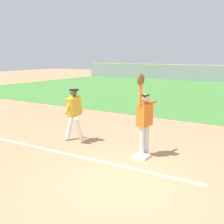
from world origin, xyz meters
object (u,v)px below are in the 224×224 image
Objects in this scene: fielder at (144,116)px; runner at (74,111)px; parked_car_green at (189,73)px; baseball at (140,94)px; first_base at (142,156)px.

fielder reaches higher than runner.
fielder reaches higher than parked_car_green.
parked_car_green is at bearing -66.15° from fielder.
baseball reaches higher than parked_car_green.
baseball is (2.34, 0.02, 0.72)m from runner.
parked_car_green is at bearing 103.52° from runner.
first_base is 1.71m from baseball.
parked_car_green is (-8.11, 27.87, -0.45)m from fielder.
first_base is 0.17× the size of fielder.
baseball reaches higher than first_base.
runner reaches higher than parked_car_green.
runner is 0.38× the size of parked_car_green.
parked_car_green is (-7.94, 27.84, -1.04)m from baseball.
runner is at bearing 175.09° from first_base.
runner is (-2.50, 0.01, -0.12)m from fielder.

